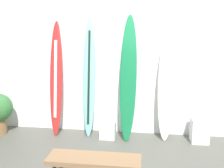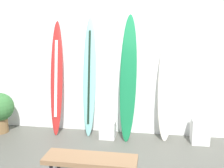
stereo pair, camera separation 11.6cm
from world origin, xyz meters
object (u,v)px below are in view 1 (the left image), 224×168
surfboard_ivory (166,87)px  surfboard_seafoam (89,78)px  surfboard_crimson (56,80)px  display_block_left (200,130)px  display_block_center (108,129)px  surfboard_emerald (128,79)px  bench (94,162)px

surfboard_ivory → surfboard_seafoam: bearing=-179.5°
surfboard_crimson → surfboard_seafoam: bearing=3.1°
surfboard_crimson → surfboard_ivory: 2.04m
display_block_left → display_block_center: 1.66m
surfboard_seafoam → display_block_left: 2.21m
surfboard_seafoam → display_block_center: size_ratio=6.94×
surfboard_emerald → bench: size_ratio=2.00×
surfboard_emerald → display_block_center: surfboard_emerald is taller
surfboard_emerald → display_block_left: (1.29, -0.03, -0.90)m
surfboard_crimson → surfboard_emerald: 1.36m
surfboard_crimson → surfboard_ivory: size_ratio=1.11×
surfboard_ivory → display_block_left: surfboard_ivory is taller
surfboard_ivory → display_block_center: (-1.05, -0.13, -0.81)m
surfboard_emerald → surfboard_ivory: 0.70m
surfboard_seafoam → surfboard_emerald: 0.73m
surfboard_seafoam → display_block_center: (0.37, -0.12, -0.94)m
surfboard_ivory → display_block_center: size_ratio=6.05×
display_block_center → surfboard_seafoam: bearing=161.9°
display_block_left → bench: bearing=-132.1°
surfboard_emerald → surfboard_crimson: bearing=178.8°
surfboard_crimson → bench: surfboard_crimson is taller
display_block_center → surfboard_crimson: bearing=175.1°
surfboard_ivory → bench: 2.14m
display_block_center → surfboard_emerald: bearing=8.9°
surfboard_seafoam → display_block_left: surfboard_seafoam is taller
surfboard_emerald → display_block_center: (-0.37, -0.06, -0.96)m
surfboard_seafoam → bench: surfboard_seafoam is taller
surfboard_emerald → display_block_left: size_ratio=5.20×
surfboard_emerald → surfboard_ivory: bearing=6.2°
surfboard_emerald → display_block_center: 1.03m
display_block_left → surfboard_crimson: bearing=178.8°
display_block_center → bench: bearing=-87.0°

